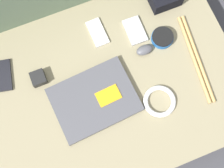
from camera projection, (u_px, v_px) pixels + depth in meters
name	position (u px, v px, depth m)	size (l,w,h in m)	color
ground_plane	(112.00, 94.00, 1.37)	(8.00, 8.00, 0.00)	#38383D
couch_seat	(112.00, 90.00, 1.30)	(1.02, 0.75, 0.15)	#847A5B
laptop	(94.00, 100.00, 1.20)	(0.33, 0.26, 0.03)	#47474C
computer_mouse	(144.00, 50.00, 1.25)	(0.07, 0.04, 0.03)	#4C4C51
speaker_puck	(162.00, 38.00, 1.26)	(0.09, 0.09, 0.03)	#1E569E
phone_silver	(97.00, 33.00, 1.28)	(0.06, 0.12, 0.01)	silver
phone_black	(135.00, 31.00, 1.28)	(0.07, 0.12, 0.01)	#B7B7BC
phone_small	(3.00, 76.00, 1.23)	(0.09, 0.14, 0.01)	black
charger_brick	(38.00, 78.00, 1.21)	(0.05, 0.06, 0.03)	black
cable_coil	(160.00, 101.00, 1.20)	(0.13, 0.13, 0.02)	white
drumstick_pair	(196.00, 58.00, 1.25)	(0.07, 0.38, 0.01)	tan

